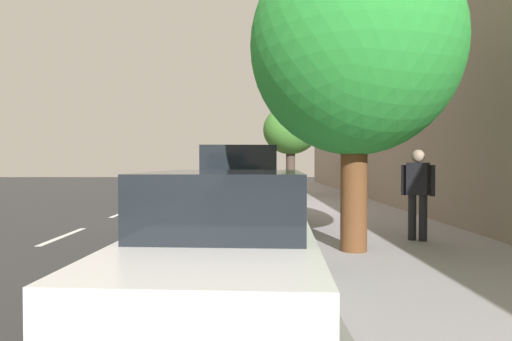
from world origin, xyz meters
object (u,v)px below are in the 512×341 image
Objects in this scene: parked_suv_dark_blue_mid at (237,185)px; street_tree_near_cyclist at (354,48)px; parked_sedan_tan_farthest at (248,175)px; pedestrian_on_phone at (418,189)px; parked_sedan_white_second at (227,244)px; parked_sedan_red_far at (245,182)px; street_tree_mid_block at (291,131)px; cyclist_with_backpack at (264,174)px; bicycle_at_curb at (259,186)px.

parked_suv_dark_blue_mid is 4.89m from street_tree_near_cyclist.
pedestrian_on_phone reaches higher than parked_sedan_tan_farthest.
parked_sedan_red_far is (-0.09, 13.38, 0.00)m from parked_sedan_white_second.
parked_sedan_red_far is 2.59× the size of pedestrian_on_phone.
street_tree_mid_block reaches higher than parked_suv_dark_blue_mid.
street_tree_near_cyclist reaches higher than parked_sedan_white_second.
cyclist_with_backpack is 0.41× the size of street_tree_mid_block.
parked_sedan_red_far and parked_sedan_tan_farthest have the same top height.
parked_sedan_red_far is 10.42m from parked_sedan_tan_farthest.
bicycle_at_curb is 4.05m from street_tree_mid_block.
cyclist_with_backpack is at bearing 87.34° from parked_sedan_white_second.
parked_sedan_tan_farthest is at bearing 96.00° from bicycle_at_curb.
parked_suv_dark_blue_mid is 7.09m from parked_sedan_red_far.
parked_suv_dark_blue_mid is at bearing -93.57° from bicycle_at_curb.
parked_sedan_tan_farthest is (0.03, 10.42, 0.00)m from parked_sedan_red_far.
parked_sedan_white_second is 2.72× the size of cyclist_with_backpack.
pedestrian_on_phone is (1.44, -11.33, -1.91)m from street_tree_mid_block.
street_tree_near_cyclist is at bearing -79.18° from parked_sedan_red_far.
parked_sedan_red_far is at bearing 109.61° from pedestrian_on_phone.
parked_sedan_white_second is 4.95m from pedestrian_on_phone.
bicycle_at_curb is 1.00× the size of pedestrian_on_phone.
street_tree_mid_block is (2.09, 8.62, 1.99)m from parked_suv_dark_blue_mid.
cyclist_with_backpack is at bearing 94.55° from street_tree_near_cyclist.
parked_sedan_tan_farthest is 2.66× the size of cyclist_with_backpack.
street_tree_mid_block reaches higher than bicycle_at_curb.
street_tree_near_cyclist is at bearing -84.53° from parked_sedan_tan_farthest.
street_tree_mid_block is at bearing 76.35° from parked_suv_dark_blue_mid.
cyclist_with_backpack is (0.80, 17.23, 0.25)m from parked_sedan_white_second.
parked_sedan_red_far is at bearing -103.03° from cyclist_with_backpack.
parked_sedan_red_far is 0.86× the size of street_tree_near_cyclist.
parked_sedan_white_second is at bearing -97.49° from street_tree_mid_block.
parked_sedan_red_far is 10.40m from pedestrian_on_phone.
bicycle_at_curb is at bearing 88.13° from parked_sedan_white_second.
pedestrian_on_phone is (2.60, -13.65, 0.10)m from cyclist_with_backpack.
street_tree_mid_block reaches higher than parked_sedan_red_far.
pedestrian_on_phone is at bearing -82.77° from street_tree_mid_block.
bicycle_at_curb is (0.58, 17.67, -0.37)m from parked_sedan_white_second.
parked_sedan_white_second is 17.68m from bicycle_at_curb.
parked_sedan_tan_farthest is at bearing 102.85° from street_tree_mid_block.
parked_sedan_tan_farthest is 20.51m from pedestrian_on_phone.
parked_sedan_white_second is 23.80m from parked_sedan_tan_farthest.
bicycle_at_curb is at bearing -84.00° from parked_sedan_tan_farthest.
street_tree_near_cyclist is (2.05, -10.74, 2.77)m from parked_sedan_red_far.
parked_sedan_tan_farthest is at bearing 97.52° from cyclist_with_backpack.
parked_sedan_red_far is 2.61× the size of bicycle_at_curb.
pedestrian_on_phone is (3.40, 3.58, 0.35)m from parked_sedan_white_second.
cyclist_with_backpack reaches higher than parked_sedan_tan_farthest.
street_tree_near_cyclist is (1.16, -14.59, 2.52)m from cyclist_with_backpack.
parked_sedan_red_far is 3.42m from street_tree_mid_block.
parked_suv_dark_blue_mid is at bearing -90.22° from parked_sedan_tan_farthest.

